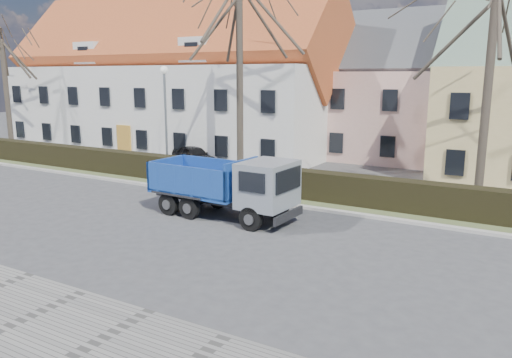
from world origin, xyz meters
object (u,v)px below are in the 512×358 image
Objects in this scene: dump_truck at (218,185)px; streetlight at (166,122)px; cart_frame at (152,183)px; parked_car_a at (194,156)px.

streetlight reaches higher than dump_truck.
streetlight is at bearing 145.63° from dump_truck.
parked_car_a reaches higher than cart_frame.
cart_frame is at bearing -139.58° from parked_car_a.
dump_truck is at bearing -22.59° from cart_frame.
dump_truck reaches higher than parked_car_a.
dump_truck is 6.13m from cart_frame.
cart_frame is (1.38, -2.87, -2.75)m from streetlight.
dump_truck is 11.66m from parked_car_a.
parked_car_a is (-0.79, 3.49, -2.44)m from streetlight.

